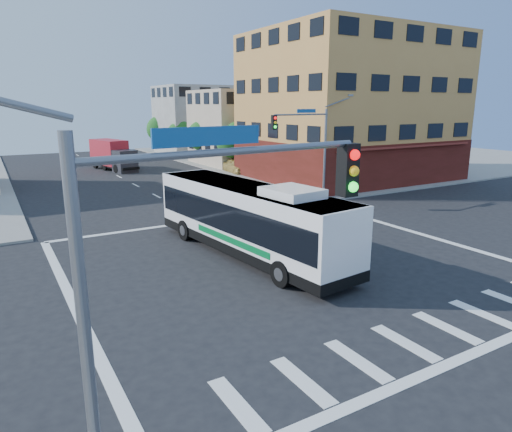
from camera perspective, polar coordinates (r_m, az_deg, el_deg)
ground at (r=21.71m, az=3.96°, el=-5.92°), size 120.00×120.00×0.00m
sidewalk_ne at (r=70.09m, az=11.48°, el=7.57°), size 50.00×50.00×0.15m
corner_building_ne at (r=47.41m, az=11.56°, el=11.78°), size 18.10×15.44×14.00m
building_east_near at (r=58.36m, az=-1.17°, el=11.01°), size 12.06×10.06×9.00m
building_east_far at (r=70.86m, az=-6.87°, el=11.81°), size 12.06×10.06×10.00m
signal_mast_ne at (r=34.45m, az=6.61°, el=9.81°), size 7.91×1.13×8.07m
signal_mast_sw at (r=7.07m, az=-7.48°, el=-5.53°), size 7.91×1.01×8.07m
street_tree_a at (r=50.68m, az=-2.83°, el=9.54°), size 3.60×3.60×5.53m
street_tree_b at (r=57.86m, az=-6.59°, el=10.16°), size 3.80×3.80×5.79m
street_tree_c at (r=65.25m, az=-9.50°, el=10.20°), size 3.40×3.40×5.29m
street_tree_d at (r=72.73m, az=-11.85°, el=10.78°), size 4.00×4.00×6.03m
transit_bus at (r=22.33m, az=-1.00°, el=-0.28°), size 4.14×13.24×3.86m
box_truck at (r=54.92m, az=-17.43°, el=7.22°), size 3.86×7.80×3.37m
parked_car at (r=49.90m, az=-2.44°, el=6.24°), size 2.25×4.71×1.55m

